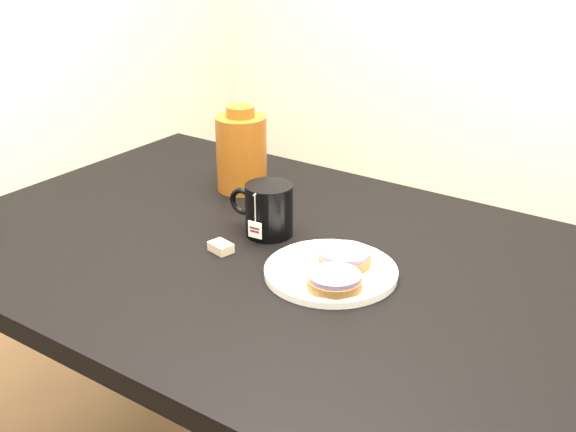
{
  "coord_description": "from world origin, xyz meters",
  "views": [
    {
      "loc": [
        0.71,
        -1.01,
        1.37
      ],
      "look_at": [
        -0.02,
        0.03,
        0.81
      ],
      "focal_mm": 45.0,
      "sensor_mm": 36.0,
      "label": 1
    }
  ],
  "objects_px": {
    "plate": "(331,271)",
    "teabag_pouch": "(221,247)",
    "bagel_package": "(241,152)",
    "bagel_back": "(345,257)",
    "table": "(287,291)",
    "mug": "(268,209)",
    "bagel_front": "(335,281)"
  },
  "relations": [
    {
      "from": "table",
      "to": "mug",
      "type": "distance_m",
      "value": 0.17
    },
    {
      "from": "bagel_front",
      "to": "bagel_package",
      "type": "height_order",
      "value": "bagel_package"
    },
    {
      "from": "bagel_front",
      "to": "mug",
      "type": "bearing_deg",
      "value": 151.07
    },
    {
      "from": "plate",
      "to": "mug",
      "type": "distance_m",
      "value": 0.21
    },
    {
      "from": "table",
      "to": "bagel_package",
      "type": "distance_m",
      "value": 0.39
    },
    {
      "from": "table",
      "to": "teabag_pouch",
      "type": "distance_m",
      "value": 0.16
    },
    {
      "from": "teabag_pouch",
      "to": "bagel_package",
      "type": "bearing_deg",
      "value": 121.08
    },
    {
      "from": "bagel_front",
      "to": "mug",
      "type": "xyz_separation_m",
      "value": [
        -0.24,
        0.13,
        0.03
      ]
    },
    {
      "from": "mug",
      "to": "plate",
      "type": "bearing_deg",
      "value": -26.28
    },
    {
      "from": "bagel_back",
      "to": "mug",
      "type": "distance_m",
      "value": 0.21
    },
    {
      "from": "bagel_front",
      "to": "teabag_pouch",
      "type": "distance_m",
      "value": 0.27
    },
    {
      "from": "plate",
      "to": "teabag_pouch",
      "type": "xyz_separation_m",
      "value": [
        -0.22,
        -0.04,
        0.0
      ]
    },
    {
      "from": "plate",
      "to": "teabag_pouch",
      "type": "height_order",
      "value": "same"
    },
    {
      "from": "bagel_back",
      "to": "teabag_pouch",
      "type": "height_order",
      "value": "bagel_back"
    },
    {
      "from": "mug",
      "to": "teabag_pouch",
      "type": "height_order",
      "value": "mug"
    },
    {
      "from": "plate",
      "to": "bagel_back",
      "type": "height_order",
      "value": "bagel_back"
    },
    {
      "from": "mug",
      "to": "teabag_pouch",
      "type": "bearing_deg",
      "value": -108.27
    },
    {
      "from": "plate",
      "to": "bagel_front",
      "type": "xyz_separation_m",
      "value": [
        0.04,
        -0.05,
        0.02
      ]
    },
    {
      "from": "bagel_back",
      "to": "bagel_front",
      "type": "height_order",
      "value": "same"
    },
    {
      "from": "table",
      "to": "plate",
      "type": "relative_size",
      "value": 5.82
    },
    {
      "from": "mug",
      "to": "bagel_package",
      "type": "height_order",
      "value": "bagel_package"
    },
    {
      "from": "plate",
      "to": "bagel_back",
      "type": "relative_size",
      "value": 1.9
    },
    {
      "from": "bagel_front",
      "to": "mug",
      "type": "distance_m",
      "value": 0.27
    },
    {
      "from": "bagel_front",
      "to": "mug",
      "type": "relative_size",
      "value": 0.69
    },
    {
      "from": "bagel_back",
      "to": "table",
      "type": "bearing_deg",
      "value": -178.8
    },
    {
      "from": "plate",
      "to": "bagel_package",
      "type": "xyz_separation_m",
      "value": [
        -0.39,
        0.24,
        0.08
      ]
    },
    {
      "from": "teabag_pouch",
      "to": "bagel_package",
      "type": "distance_m",
      "value": 0.34
    },
    {
      "from": "plate",
      "to": "bagel_package",
      "type": "relative_size",
      "value": 1.22
    },
    {
      "from": "bagel_front",
      "to": "bagel_package",
      "type": "xyz_separation_m",
      "value": [
        -0.43,
        0.3,
        0.06
      ]
    },
    {
      "from": "plate",
      "to": "bagel_front",
      "type": "relative_size",
      "value": 2.39
    },
    {
      "from": "bagel_package",
      "to": "bagel_back",
      "type": "bearing_deg",
      "value": -27.65
    },
    {
      "from": "bagel_back",
      "to": "bagel_package",
      "type": "height_order",
      "value": "bagel_package"
    }
  ]
}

